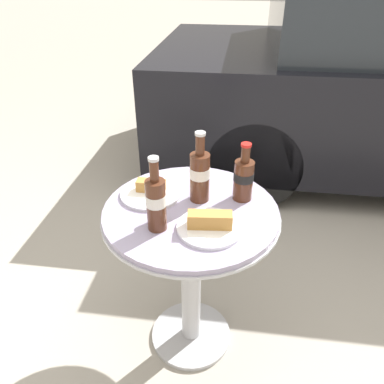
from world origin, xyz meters
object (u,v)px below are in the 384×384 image
object	(u,v)px
cola_bottle_left	(200,174)
cola_bottle_center	(244,178)
bistro_table	(191,248)
lunch_plate_far	(210,225)
lunch_plate_near	(151,192)
cola_bottle_right	(156,202)

from	to	relation	value
cola_bottle_left	cola_bottle_center	world-z (taller)	cola_bottle_left
bistro_table	lunch_plate_far	distance (m)	0.24
bistro_table	lunch_plate_near	distance (m)	0.26
cola_bottle_left	cola_bottle_center	xyz separation A→B (m)	(0.15, 0.03, -0.02)
lunch_plate_far	lunch_plate_near	bearing A→B (deg)	142.77
cola_bottle_left	lunch_plate_near	size ratio (longest dim) A/B	1.16
cola_bottle_left	cola_bottle_right	size ratio (longest dim) A/B	1.02
cola_bottle_right	lunch_plate_near	bearing A→B (deg)	108.94
bistro_table	cola_bottle_left	xyz separation A→B (m)	(0.02, 0.07, 0.28)
lunch_plate_far	cola_bottle_center	bearing A→B (deg)	63.61
bistro_table	lunch_plate_near	world-z (taller)	lunch_plate_near
cola_bottle_center	lunch_plate_far	bearing A→B (deg)	-116.39
cola_bottle_left	cola_bottle_center	bearing A→B (deg)	9.90
cola_bottle_right	lunch_plate_far	xyz separation A→B (m)	(0.17, 0.01, -0.08)
cola_bottle_left	cola_bottle_center	distance (m)	0.16
cola_bottle_right	lunch_plate_far	distance (m)	0.19
cola_bottle_left	lunch_plate_near	xyz separation A→B (m)	(-0.18, 0.00, -0.09)
cola_bottle_left	cola_bottle_right	distance (m)	0.22
bistro_table	cola_bottle_center	bearing A→B (deg)	27.94
lunch_plate_near	bistro_table	bearing A→B (deg)	-24.20
cola_bottle_right	lunch_plate_near	xyz separation A→B (m)	(-0.07, 0.19, -0.09)
cola_bottle_right	cola_bottle_center	size ratio (longest dim) A/B	1.18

